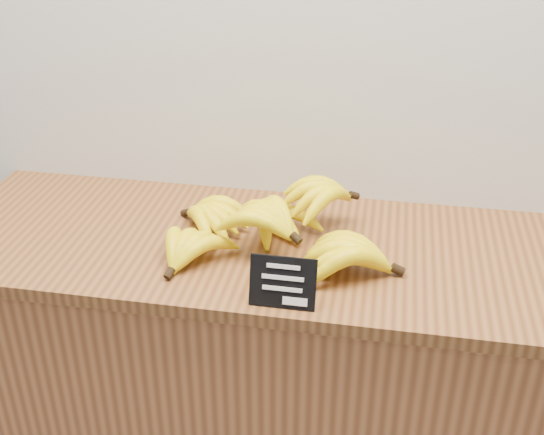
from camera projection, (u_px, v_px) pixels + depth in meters
The scene contains 4 objects.
counter at pixel (275, 403), 1.75m from camera, with size 1.44×0.50×0.90m, color #A36034.
counter_top at pixel (276, 248), 1.52m from camera, with size 1.53×0.54×0.03m, color brown.
chalkboard_sign at pixel (283, 283), 1.29m from camera, with size 0.13×0.01×0.10m, color black.
banana_pile at pixel (274, 229), 1.47m from camera, with size 0.56×0.37×0.12m.
Camera 1 is at (0.15, 1.47, 1.71)m, focal length 45.00 mm.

